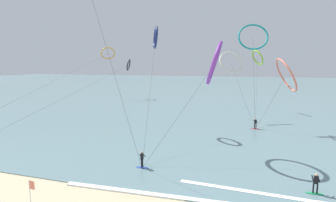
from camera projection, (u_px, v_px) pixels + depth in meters
sea_water at (220, 87)px, 115.42m from camera, size 400.00×200.00×0.08m
surfer_emerald at (316, 185)px, 19.71m from camera, size 1.40×0.58×1.70m
surfer_cobalt at (142, 161)px, 24.72m from camera, size 1.40×0.59×1.70m
surfer_crimson at (255, 124)px, 39.65m from camera, size 1.40×0.71×1.70m
kite_coral at (286, 75)px, 36.08m from camera, size 5.61×5.82×11.19m
kite_teal at (253, 37)px, 39.87m from camera, size 5.02×3.59×16.78m
kite_violet at (214, 63)px, 27.78m from camera, size 7.24×9.08×12.85m
kite_navy at (155, 38)px, 37.80m from camera, size 4.66×16.50×15.99m
kite_charcoal at (128, 65)px, 75.28m from camera, size 2.31×52.13×11.81m
kite_ivory at (231, 62)px, 45.93m from camera, size 6.93×8.91×12.68m
kite_amber at (108, 53)px, 75.32m from camera, size 5.00×52.34×15.50m
kite_lime at (258, 58)px, 54.63m from camera, size 3.47×19.78×13.42m
beach_flag at (31, 191)px, 17.07m from camera, size 0.47×0.06×2.46m
wave_crest_near at (165, 196)px, 19.51m from camera, size 17.36×1.21×0.12m
wave_crest_mid at (290, 198)px, 19.16m from camera, size 17.33×1.34×0.12m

